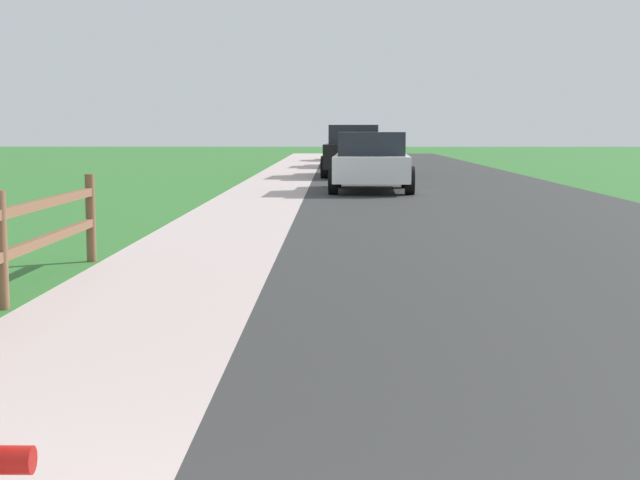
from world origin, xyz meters
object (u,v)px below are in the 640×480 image
object	(u,v)px
parked_suv_white	(371,161)
parked_car_red	(352,145)
parked_car_black	(355,150)
parked_car_beige	(354,148)

from	to	relation	value
parked_suv_white	parked_car_red	bearing A→B (deg)	90.11
parked_car_black	parked_car_red	xyz separation A→B (m)	(0.22, 16.80, -0.10)
parked_suv_white	parked_car_red	distance (m)	24.58
parked_suv_white	parked_car_beige	xyz separation A→B (m)	(-0.13, 16.20, 0.02)
parked_car_black	parked_car_red	world-z (taller)	parked_car_black
parked_suv_white	parked_car_beige	bearing A→B (deg)	90.47
parked_suv_white	parked_car_black	size ratio (longest dim) A/B	0.88
parked_car_black	parked_car_red	distance (m)	16.80
parked_car_red	parked_car_black	bearing A→B (deg)	-90.74
parked_car_black	parked_car_beige	xyz separation A→B (m)	(0.13, 8.42, -0.08)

